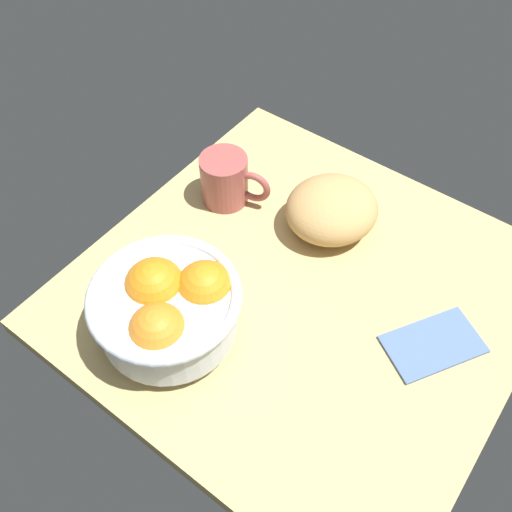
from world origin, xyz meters
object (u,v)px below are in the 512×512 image
at_px(fruit_bowl, 169,306).
at_px(bread_loaf, 332,209).
at_px(mug, 226,180).
at_px(napkin_folded, 433,343).

relative_size(fruit_bowl, bread_loaf, 1.38).
relative_size(fruit_bowl, mug, 1.72).
relative_size(bread_loaf, napkin_folded, 1.11).
bearing_deg(mug, bread_loaf, -74.04).
bearing_deg(napkin_folded, mug, 83.01).
relative_size(fruit_bowl, napkin_folded, 1.53).
distance_m(bread_loaf, napkin_folded, 0.27).
xyz_separation_m(fruit_bowl, bread_loaf, (0.31, -0.07, -0.02)).
xyz_separation_m(bread_loaf, mug, (-0.05, 0.18, 0.00)).
distance_m(fruit_bowl, napkin_folded, 0.39).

